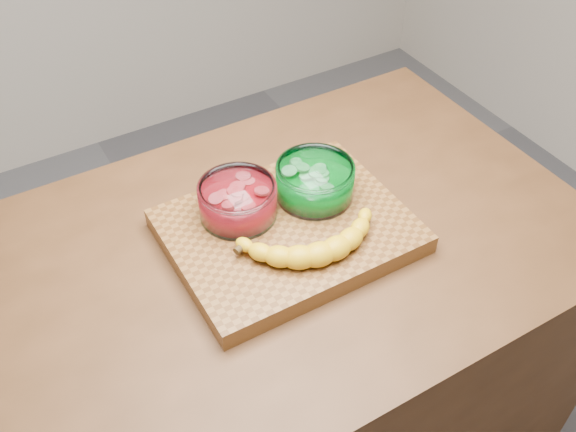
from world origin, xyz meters
TOP-DOWN VIEW (x-y plane):
  - counter at (0.00, 0.00)m, footprint 1.20×0.80m
  - cutting_board at (0.00, 0.00)m, footprint 0.45×0.35m
  - bowl_red at (-0.07, 0.07)m, footprint 0.15×0.15m
  - bowl_green at (0.09, 0.05)m, footprint 0.15×0.15m
  - banana at (0.01, -0.07)m, footprint 0.30×0.16m

SIDE VIEW (x-z plane):
  - counter at x=0.00m, z-range 0.00..0.90m
  - cutting_board at x=0.00m, z-range 0.90..0.94m
  - banana at x=0.01m, z-range 0.94..0.98m
  - bowl_red at x=-0.07m, z-range 0.94..1.01m
  - bowl_green at x=0.09m, z-range 0.94..1.01m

